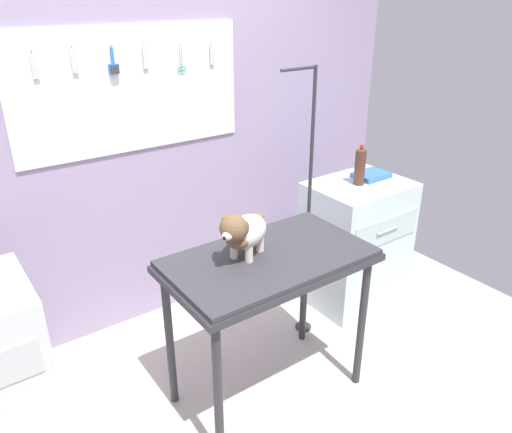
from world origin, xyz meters
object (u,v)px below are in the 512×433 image
(grooming_table, at_px, (269,271))
(grooming_arm, at_px, (307,220))
(dog, at_px, (243,232))
(cabinet_right, at_px, (355,242))
(soda_bottle, at_px, (360,166))

(grooming_table, distance_m, grooming_arm, 0.64)
(grooming_table, height_order, dog, dog)
(cabinet_right, xyz_separation_m, soda_bottle, (-0.03, -0.00, 0.59))
(grooming_arm, height_order, cabinet_right, grooming_arm)
(grooming_table, height_order, soda_bottle, soda_bottle)
(grooming_arm, bearing_deg, grooming_table, -149.01)
(grooming_table, distance_m, cabinet_right, 1.23)
(grooming_arm, xyz_separation_m, cabinet_right, (0.56, 0.09, -0.36))
(dog, relative_size, cabinet_right, 0.40)
(cabinet_right, bearing_deg, dog, -163.40)
(grooming_table, relative_size, dog, 2.92)
(cabinet_right, distance_m, soda_bottle, 0.59)
(soda_bottle, bearing_deg, grooming_arm, -170.61)
(grooming_arm, distance_m, soda_bottle, 0.58)
(grooming_table, xyz_separation_m, grooming_arm, (0.54, 0.33, 0.02))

